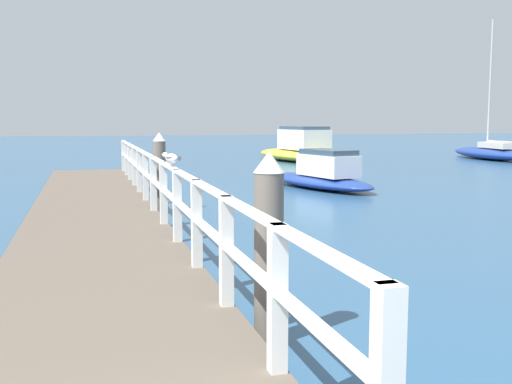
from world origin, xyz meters
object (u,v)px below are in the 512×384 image
object	(u,v)px
dock_piling_far	(160,172)
boat_4	(322,175)
seagull_foreground	(171,158)
boat_3	(299,150)
boat_5	(491,152)
dock_piling_near	(269,247)

from	to	relation	value
dock_piling_far	boat_4	bearing A→B (deg)	32.51
dock_piling_far	seagull_foreground	distance (m)	4.80
boat_3	boat_5	xyz separation A→B (m)	(10.34, -1.55, -0.21)
seagull_foreground	boat_3	world-z (taller)	boat_3
dock_piling_far	boat_3	distance (m)	17.51
seagull_foreground	boat_4	distance (m)	10.09
seagull_foreground	dock_piling_far	bearing A→B (deg)	60.56
dock_piling_far	boat_3	size ratio (longest dim) A/B	0.25
boat_3	boat_4	distance (m)	12.15
dock_piling_near	boat_5	size ratio (longest dim) A/B	0.25
dock_piling_far	dock_piling_near	bearing A→B (deg)	-90.00
dock_piling_far	seagull_foreground	xyz separation A→B (m)	(-0.38, -4.74, 0.62)
dock_piling_far	boat_5	distance (m)	23.52
dock_piling_far	boat_5	xyz separation A→B (m)	(19.23, 13.53, -0.54)
dock_piling_near	seagull_foreground	distance (m)	3.86
dock_piling_far	seagull_foreground	world-z (taller)	dock_piling_far
dock_piling_near	boat_3	xyz separation A→B (m)	(8.89, 23.62, -0.33)
seagull_foreground	boat_4	world-z (taller)	seagull_foreground
boat_4	boat_5	distance (m)	17.12
dock_piling_near	dock_piling_far	size ratio (longest dim) A/B	1.00
boat_3	boat_5	distance (m)	10.45
seagull_foreground	boat_3	size ratio (longest dim) A/B	0.06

